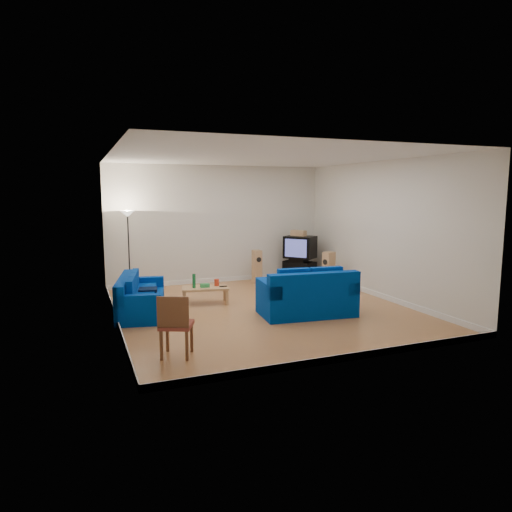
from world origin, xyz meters
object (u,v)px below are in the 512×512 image
object	(u,v)px
sofa_three_seat	(139,300)
tv_stand	(299,271)
coffee_table	(205,289)
sofa_loveseat	(307,298)
television	(300,247)

from	to	relation	value
sofa_three_seat	tv_stand	size ratio (longest dim) A/B	2.45
sofa_three_seat	coffee_table	world-z (taller)	sofa_three_seat
sofa_loveseat	tv_stand	bearing A→B (deg)	71.49
sofa_three_seat	television	distance (m)	5.17
sofa_loveseat	television	bearing A→B (deg)	71.42
sofa_loveseat	coffee_table	bearing A→B (deg)	140.16
tv_stand	television	world-z (taller)	television
sofa_loveseat	tv_stand	world-z (taller)	sofa_loveseat
tv_stand	television	distance (m)	0.69
sofa_three_seat	television	size ratio (longest dim) A/B	2.13
sofa_three_seat	sofa_loveseat	size ratio (longest dim) A/B	1.08
television	sofa_three_seat	bearing A→B (deg)	-106.14
sofa_loveseat	coffee_table	size ratio (longest dim) A/B	1.77
coffee_table	sofa_loveseat	bearing A→B (deg)	-45.81
sofa_three_seat	sofa_loveseat	xyz separation A→B (m)	(3.17, -1.38, 0.07)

